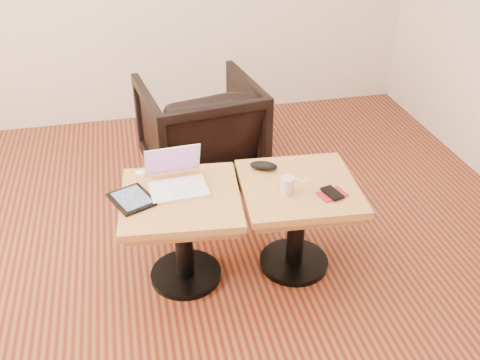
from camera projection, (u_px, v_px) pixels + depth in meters
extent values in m
cube|color=#4E170D|center=(187.00, 292.00, 2.89)|extent=(4.50, 4.50, 0.01)
cylinder|color=black|center=(186.00, 274.00, 2.98)|extent=(0.39, 0.39, 0.03)
cylinder|color=black|center=(183.00, 238.00, 2.85)|extent=(0.10, 0.10, 0.47)
cube|color=olive|center=(181.00, 205.00, 2.73)|extent=(0.60, 0.60, 0.04)
cube|color=#A37943|center=(181.00, 199.00, 2.71)|extent=(0.66, 0.66, 0.04)
cylinder|color=black|center=(294.00, 262.00, 3.07)|extent=(0.39, 0.39, 0.03)
cylinder|color=black|center=(296.00, 226.00, 2.94)|extent=(0.10, 0.10, 0.47)
cube|color=olive|center=(298.00, 194.00, 2.82)|extent=(0.59, 0.59, 0.04)
cube|color=#A37943|center=(299.00, 187.00, 2.80)|extent=(0.64, 0.64, 0.04)
cube|color=white|center=(179.00, 189.00, 2.73)|extent=(0.30, 0.22, 0.02)
cube|color=silver|center=(177.00, 185.00, 2.75)|extent=(0.24, 0.11, 0.00)
cube|color=silver|center=(181.00, 194.00, 2.68)|extent=(0.08, 0.06, 0.00)
cube|color=white|center=(172.00, 160.00, 2.79)|extent=(0.30, 0.09, 0.18)
cube|color=#A62729|center=(172.00, 160.00, 2.79)|extent=(0.26, 0.08, 0.15)
cube|color=black|center=(132.00, 199.00, 2.66)|extent=(0.26, 0.28, 0.02)
cube|color=#191E38|center=(132.00, 198.00, 2.65)|extent=(0.21, 0.23, 0.00)
cube|color=white|center=(139.00, 174.00, 2.85)|extent=(0.04, 0.04, 0.03)
ellipsoid|color=black|center=(264.00, 166.00, 2.90)|extent=(0.17, 0.12, 0.05)
cylinder|color=pink|center=(287.00, 185.00, 2.70)|extent=(0.07, 0.07, 0.09)
sphere|color=white|center=(303.00, 181.00, 2.81)|extent=(0.01, 0.01, 0.01)
sphere|color=white|center=(306.00, 179.00, 2.82)|extent=(0.01, 0.01, 0.01)
sphere|color=white|center=(300.00, 179.00, 2.82)|extent=(0.01, 0.01, 0.01)
sphere|color=white|center=(309.00, 181.00, 2.81)|extent=(0.01, 0.01, 0.01)
cylinder|color=white|center=(303.00, 181.00, 2.81)|extent=(0.07, 0.04, 0.00)
cube|color=maroon|center=(332.00, 194.00, 2.70)|extent=(0.16, 0.13, 0.01)
cube|color=black|center=(332.00, 193.00, 2.70)|extent=(0.10, 0.14, 0.01)
imported|color=black|center=(200.00, 129.00, 3.74)|extent=(0.87, 0.89, 0.71)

